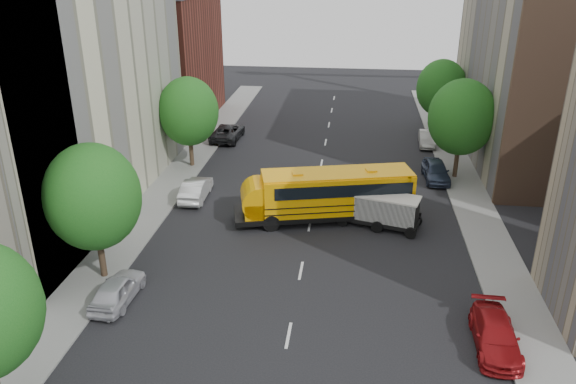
% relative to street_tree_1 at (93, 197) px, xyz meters
% --- Properties ---
extents(ground, '(120.00, 120.00, 0.00)m').
position_rel_street_tree_1_xyz_m(ground, '(11.00, 4.00, -4.95)').
color(ground, black).
rests_on(ground, ground).
extents(sidewalk_left, '(3.00, 80.00, 0.12)m').
position_rel_street_tree_1_xyz_m(sidewalk_left, '(-0.50, 9.00, -4.89)').
color(sidewalk_left, slate).
rests_on(sidewalk_left, ground).
extents(sidewalk_right, '(3.00, 80.00, 0.12)m').
position_rel_street_tree_1_xyz_m(sidewalk_right, '(22.50, 9.00, -4.89)').
color(sidewalk_right, slate).
rests_on(sidewalk_right, ground).
extents(lane_markings, '(0.15, 64.00, 0.01)m').
position_rel_street_tree_1_xyz_m(lane_markings, '(11.00, 14.00, -4.95)').
color(lane_markings, silver).
rests_on(lane_markings, ground).
extents(building_left_cream, '(10.00, 26.00, 20.00)m').
position_rel_street_tree_1_xyz_m(building_left_cream, '(-7.00, 10.00, 5.05)').
color(building_left_cream, beige).
rests_on(building_left_cream, ground).
extents(building_left_redbrick, '(10.00, 15.00, 13.00)m').
position_rel_street_tree_1_xyz_m(building_left_redbrick, '(-7.00, 32.00, 1.55)').
color(building_left_redbrick, maroon).
rests_on(building_left_redbrick, ground).
extents(building_right_far, '(10.00, 22.00, 18.00)m').
position_rel_street_tree_1_xyz_m(building_right_far, '(29.00, 24.00, 4.05)').
color(building_right_far, tan).
rests_on(building_right_far, ground).
extents(street_tree_1, '(5.12, 5.12, 7.90)m').
position_rel_street_tree_1_xyz_m(street_tree_1, '(0.00, 0.00, 0.00)').
color(street_tree_1, '#38281C').
rests_on(street_tree_1, ground).
extents(street_tree_2, '(4.99, 4.99, 7.71)m').
position_rel_street_tree_1_xyz_m(street_tree_2, '(0.00, 18.00, -0.12)').
color(street_tree_2, '#38281C').
rests_on(street_tree_2, ground).
extents(street_tree_4, '(5.25, 5.25, 8.10)m').
position_rel_street_tree_1_xyz_m(street_tree_4, '(22.00, 18.00, 0.12)').
color(street_tree_4, '#38281C').
rests_on(street_tree_4, ground).
extents(street_tree_5, '(4.86, 4.86, 7.51)m').
position_rel_street_tree_1_xyz_m(street_tree_5, '(22.00, 30.00, -0.25)').
color(street_tree_5, '#38281C').
rests_on(street_tree_5, ground).
extents(school_bus, '(12.88, 5.81, 3.55)m').
position_rel_street_tree_1_xyz_m(school_bus, '(11.92, 8.95, -2.97)').
color(school_bus, black).
rests_on(school_bus, ground).
extents(safari_truck, '(5.62, 3.25, 2.28)m').
position_rel_street_tree_1_xyz_m(safari_truck, '(15.60, 8.40, -3.75)').
color(safari_truck, black).
rests_on(safari_truck, ground).
extents(parked_car_0, '(1.88, 4.33, 1.45)m').
position_rel_street_tree_1_xyz_m(parked_car_0, '(1.76, -2.22, -4.22)').
color(parked_car_0, '#B8B7BE').
rests_on(parked_car_0, ground).
extents(parked_car_1, '(1.74, 4.67, 1.52)m').
position_rel_street_tree_1_xyz_m(parked_car_1, '(2.20, 11.37, -4.19)').
color(parked_car_1, silver).
rests_on(parked_car_1, ground).
extents(parked_car_2, '(2.72, 5.63, 1.55)m').
position_rel_street_tree_1_xyz_m(parked_car_2, '(1.40, 25.71, -4.18)').
color(parked_car_2, black).
rests_on(parked_car_2, ground).
extents(parked_car_3, '(2.06, 4.79, 1.37)m').
position_rel_street_tree_1_xyz_m(parked_car_3, '(20.60, -3.69, -4.26)').
color(parked_car_3, maroon).
rests_on(parked_car_3, ground).
extents(parked_car_4, '(2.08, 4.72, 1.58)m').
position_rel_street_tree_1_xyz_m(parked_car_4, '(20.37, 17.35, -4.16)').
color(parked_car_4, '#2D374F').
rests_on(parked_car_4, ground).
extents(parked_car_5, '(1.62, 4.19, 1.36)m').
position_rel_street_tree_1_xyz_m(parked_car_5, '(20.60, 26.21, -4.27)').
color(parked_car_5, '#979792').
rests_on(parked_car_5, ground).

